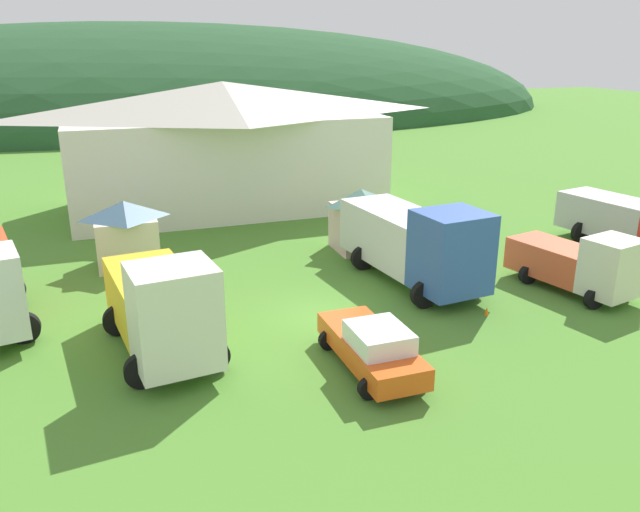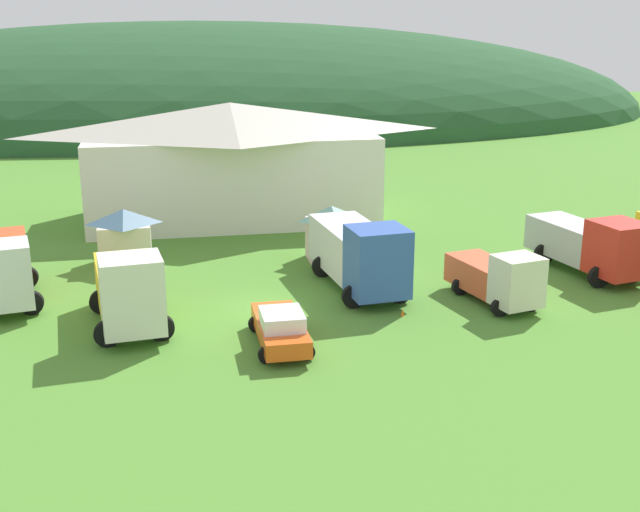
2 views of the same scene
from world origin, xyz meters
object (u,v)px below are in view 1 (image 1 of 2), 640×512
Objects in this scene: heavy_rig_striped at (162,306)px; play_shed_pink at (360,219)px; depot_building at (225,144)px; box_truck_blue at (415,241)px; traffic_cone_mid_row at (486,315)px; crane_truck_red at (640,219)px; light_truck_cream at (580,263)px; play_shed_cream at (126,233)px; traffic_cone_near_pickup at (402,259)px; service_pickup_orange at (372,346)px.

play_shed_pink is at bearing 121.46° from heavy_rig_striped.
depot_building reaches higher than box_truck_blue.
traffic_cone_mid_row is (1.40, -9.05, -1.60)m from play_shed_pink.
crane_truck_red is 12.03× the size of traffic_cone_mid_row.
heavy_rig_striped is at bearing -102.75° from light_truck_cream.
play_shed_pink reaches higher than light_truck_cream.
traffic_cone_near_pickup is (12.35, -3.54, -1.58)m from play_shed_cream.
traffic_cone_mid_row is (5.89, 2.46, -0.83)m from service_pickup_orange.
heavy_rig_striped is at bearing -92.78° from crane_truck_red.
depot_building is 22.00m from light_truck_cream.
depot_building is at bearing 112.64° from play_shed_pink.
service_pickup_orange is (-0.02, -22.22, -3.12)m from depot_building.
traffic_cone_near_pickup is 6.94m from traffic_cone_mid_row.
crane_truck_red is 1.55× the size of service_pickup_orange.
play_shed_cream reaches higher than traffic_cone_mid_row.
depot_building is 2.84× the size of heavy_rig_striped.
play_shed_cream is 24.63m from crane_truck_red.
traffic_cone_mid_row is at bearing 112.35° from service_pickup_orange.
light_truck_cream is 7.38m from crane_truck_red.
service_pickup_orange is (-4.85, -6.43, -1.06)m from box_truck_blue.
play_shed_cream reaches higher than service_pickup_orange.
depot_building is 4.01× the size of service_pickup_orange.
play_shed_pink is 4.86× the size of traffic_cone_mid_row.
light_truck_cream is 1.15× the size of service_pickup_orange.
depot_building is 20.08m from heavy_rig_striped.
crane_truck_red reaches higher than play_shed_pink.
crane_truck_red is at bearing 84.60° from box_truck_blue.
heavy_rig_striped is at bearing -86.88° from play_shed_cream.
light_truck_cream is 0.74× the size of crane_truck_red.
service_pickup_orange reaches higher than traffic_cone_mid_row.
heavy_rig_striped is at bearing 176.43° from traffic_cone_mid_row.
crane_truck_red is 16.35× the size of traffic_cone_near_pickup.
crane_truck_red is (6.54, 3.40, 0.37)m from light_truck_cream.
light_truck_cream reaches higher than service_pickup_orange.
heavy_rig_striped is 10.97× the size of traffic_cone_mid_row.
traffic_cone_near_pickup is at bearing -65.86° from depot_building.
light_truck_cream is 12.12× the size of traffic_cone_near_pickup.
crane_truck_red is at bearing -42.36° from depot_building.
crane_truck_red is 11.91m from traffic_cone_near_pickup.
play_shed_pink reaches higher than traffic_cone_near_pickup.
service_pickup_orange is 7.76× the size of traffic_cone_mid_row.
play_shed_cream is 0.99× the size of play_shed_pink.
depot_building is 20.99m from traffic_cone_mid_row.
heavy_rig_striped is (-10.54, -8.30, 0.20)m from play_shed_pink.
play_shed_cream is at bearing -132.12° from light_truck_cream.
traffic_cone_mid_row is (12.47, -10.48, -1.58)m from play_shed_cream.
traffic_cone_mid_row is at bearing -40.03° from play_shed_cream.
traffic_cone_near_pickup is at bearing 110.90° from heavy_rig_striped.
heavy_rig_striped is 6.92m from service_pickup_orange.
traffic_cone_mid_row is at bearing -73.45° from depot_building.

